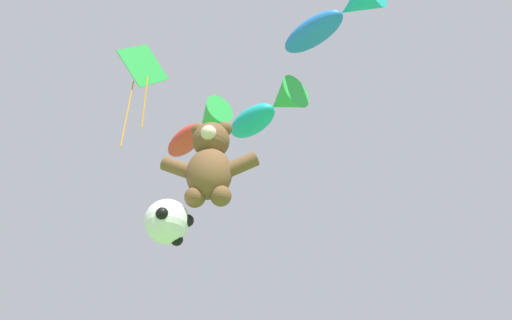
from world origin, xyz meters
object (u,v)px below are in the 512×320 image
Objects in this scene: diamond_kite at (142,70)px; soccer_ball_kite at (167,222)px; fish_kite_crimson at (198,129)px; teddy_bear_kite at (210,163)px; fish_kite_cobalt at (335,17)px; fish_kite_teal at (268,110)px.

soccer_ball_kite is at bearing -7.69° from diamond_kite.
diamond_kite reaches higher than fish_kite_crimson.
teddy_bear_kite reaches higher than soccer_ball_kite.
fish_kite_cobalt is 0.71× the size of diamond_kite.
soccer_ball_kite is 4.54m from fish_kite_crimson.
fish_kite_crimson is at bearing 135.55° from fish_kite_cobalt.
fish_kite_cobalt is at bearing -18.40° from diamond_kite.
teddy_bear_kite is 3.69m from fish_kite_crimson.
fish_kite_cobalt is at bearing -23.76° from teddy_bear_kite.
fish_kite_cobalt is at bearing -21.39° from soccer_ball_kite.
teddy_bear_kite is at bearing -12.70° from soccer_ball_kite.
fish_kite_crimson is (-3.56, 3.49, 0.00)m from fish_kite_cobalt.
teddy_bear_kite is 1.49m from soccer_ball_kite.
fish_kite_teal is at bearing 9.77° from soccer_ball_kite.
fish_kite_cobalt is 4.88m from diamond_kite.
diamond_kite is at bearing 161.60° from fish_kite_cobalt.
fish_kite_teal is at bearing -41.48° from fish_kite_crimson.
fish_kite_cobalt reaches higher than teddy_bear_kite.
fish_kite_teal is (1.18, 0.52, 1.79)m from teddy_bear_kite.
fish_kite_teal is 3.34m from diamond_kite.
diamond_kite reaches higher than soccer_ball_kite.
soccer_ball_kite is at bearing 167.30° from teddy_bear_kite.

